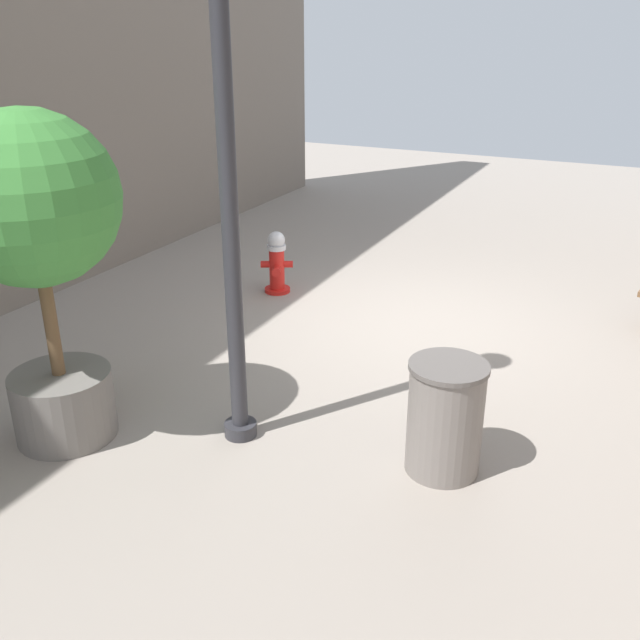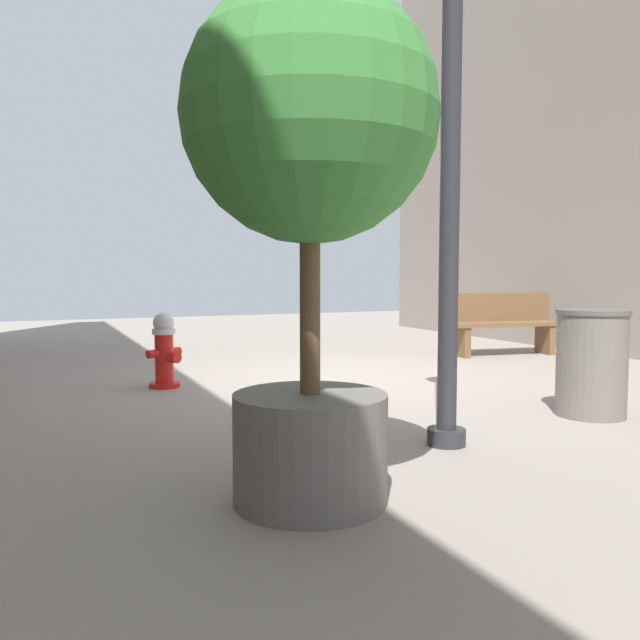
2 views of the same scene
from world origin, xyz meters
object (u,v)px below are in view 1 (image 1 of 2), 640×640
(street_lamp, at_px, (224,102))
(fire_hydrant, at_px, (277,262))
(planter_tree, at_px, (36,232))
(trash_bin, at_px, (445,418))

(street_lamp, bearing_deg, fire_hydrant, -66.26)
(planter_tree, height_order, trash_bin, planter_tree)
(planter_tree, relative_size, trash_bin, 2.96)
(planter_tree, bearing_deg, trash_bin, -163.38)
(fire_hydrant, distance_m, street_lamp, 4.24)
(fire_hydrant, xyz_separation_m, trash_bin, (-3.13, 2.95, 0.06))
(planter_tree, bearing_deg, fire_hydrant, -89.07)
(fire_hydrant, bearing_deg, street_lamp, 113.74)
(street_lamp, bearing_deg, trash_bin, -170.95)
(fire_hydrant, height_order, street_lamp, street_lamp)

